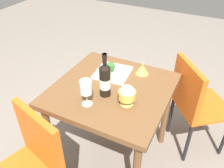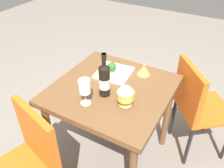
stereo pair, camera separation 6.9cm
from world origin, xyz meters
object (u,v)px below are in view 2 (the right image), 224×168
Objects in this scene: chair_near_window at (195,102)px; chair_by_wall at (30,157)px; rice_bowl at (126,95)px; broccoli_floret at (112,67)px; rice_bowl_lid at (144,70)px; carrot_garnish_left at (105,71)px; wine_bottle at (104,79)px; wine_glass at (85,87)px; serving_plate at (114,73)px.

chair_near_window is 1.26m from chair_by_wall.
broccoli_floret is at bearing 43.42° from rice_bowl.
rice_bowl is at bearing -73.14° from chair_near_window.
carrot_garnish_left is at bearing 124.99° from rice_bowl_lid.
rice_bowl reaches higher than rice_bowl_lid.
wine_bottle reaches higher than chair_by_wall.
wine_glass is 0.41m from serving_plate.
wine_glass is 1.79× the size of rice_bowl_lid.
wine_bottle is at bearing -22.31° from wine_glass.
chair_near_window reaches higher than broccoli_floret.
wine_glass is (-0.63, 0.58, 0.33)m from chair_near_window.
rice_bowl_lid is (0.50, -0.19, -0.09)m from wine_glass.
chair_by_wall is 0.69m from rice_bowl.
wine_glass reaches higher than chair_by_wall.
chair_by_wall reaches higher than broccoli_floret.
chair_by_wall is (-1.02, 0.74, 0.00)m from chair_near_window.
wine_glass is at bearing -170.86° from carrot_garnish_left.
wine_glass is at bearing -81.15° from chair_near_window.
wine_glass is at bearing -178.09° from serving_plate.
chair_by_wall reaches higher than serving_plate.
rice_bowl_lid is at bearing -20.50° from wine_glass.
carrot_garnish_left is at bearing 30.10° from wine_bottle.
chair_by_wall is at bearing 169.87° from broccoli_floret.
rice_bowl_lid is at bearing -62.78° from serving_plate.
serving_plate is at bearing 117.22° from rice_bowl_lid.
broccoli_floret is (0.26, 0.25, -0.01)m from rice_bowl.
chair_near_window reaches higher than rice_bowl_lid.
rice_bowl is at bearing -111.72° from chair_by_wall.
wine_bottle is 3.60× the size of broccoli_floret.
wine_bottle is at bearing 81.61° from rice_bowl.
carrot_garnish_left reaches higher than serving_plate.
rice_bowl_lid is 1.88× the size of carrot_garnish_left.
rice_bowl is at bearing -98.39° from wine_bottle.
rice_bowl_lid is at bearing -95.59° from chair_by_wall.
wine_bottle is (0.53, -0.22, 0.33)m from chair_by_wall.
serving_plate is at bearing -30.06° from broccoli_floret.
chair_near_window is at bearing -34.75° from rice_bowl.
chair_by_wall is at bearing 157.57° from wine_glass.
chair_by_wall is at bearing 171.53° from carrot_garnish_left.
chair_near_window reaches higher than carrot_garnish_left.
serving_plate is (0.40, 0.01, -0.12)m from wine_glass.
serving_plate is at bearing 15.43° from wine_bottle.
wine_glass is at bearing -176.47° from broccoli_floret.
wine_glass is at bearing 157.69° from wine_bottle.
wine_glass reaches higher than chair_near_window.
rice_bowl is 0.36m from broccoli_floret.
broccoli_floret reaches higher than serving_plate.
wine_bottle is at bearing 160.22° from rice_bowl_lid.
rice_bowl_lid is 0.24m from broccoli_floret.
wine_bottle reaches higher than wine_glass.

